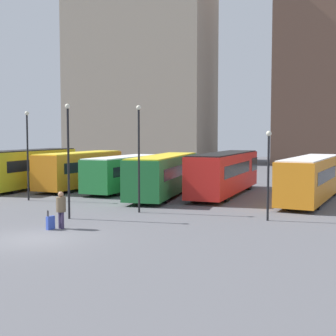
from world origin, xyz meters
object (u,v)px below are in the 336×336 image
lamp_post_0 (68,152)px  lamp_post_2 (28,149)px  bus_0 (30,167)px  traveler (61,207)px  bus_4 (225,172)px  lamp_post_3 (268,167)px  bus_2 (124,172)px  suitcase (50,223)px  bus_1 (81,169)px  bus_5 (312,177)px  lamp_post_1 (139,150)px  bus_3 (165,173)px

lamp_post_0 → lamp_post_2: bearing=138.9°
bus_0 → traveler: size_ratio=5.99×
bus_4 → lamp_post_3: bearing=-153.7°
bus_2 → traveler: 15.30m
traveler → lamp_post_2: lamp_post_2 is taller
bus_4 → suitcase: bus_4 is taller
lamp_post_2 → lamp_post_3: size_ratio=1.29×
lamp_post_3 → bus_1: bearing=147.7°
bus_0 → suitcase: bearing=-140.9°
bus_0 → traveler: 18.40m
bus_0 → bus_5: (22.93, -0.74, -0.13)m
bus_1 → lamp_post_3: (16.65, -10.51, 1.19)m
suitcase → bus_0: bearing=57.6°
lamp_post_1 → lamp_post_3: lamp_post_1 is taller
bus_5 → bus_3: bearing=100.9°
bus_2 → traveler: (3.03, -14.99, -0.45)m
traveler → lamp_post_1: (1.90, 5.59, 2.57)m
bus_5 → bus_2: bearing=94.5°
bus_3 → bus_5: (10.56, 0.23, 0.00)m
bus_2 → lamp_post_3: size_ratio=2.01×
lamp_post_0 → bus_3: bearing=79.9°
bus_0 → lamp_post_1: (13.31, -8.83, 1.87)m
suitcase → lamp_post_1: lamp_post_1 is taller
bus_0 → bus_5: bus_0 is taller
bus_5 → lamp_post_3: size_ratio=2.50×
traveler → bus_3: bearing=16.7°
bus_4 → lamp_post_1: lamp_post_1 is taller
bus_3 → traveler: bearing=172.8°
bus_1 → lamp_post_2: lamp_post_2 is taller
bus_2 → lamp_post_0: bearing=-165.8°
bus_3 → lamp_post_1: (0.94, -7.86, 2.00)m
traveler → suitcase: bearing=151.1°
bus_3 → bus_4: bearing=-69.5°
bus_0 → lamp_post_3: 22.76m
bus_2 → bus_1: bearing=85.2°
bus_2 → lamp_post_0: size_ratio=1.54×
bus_0 → bus_5: bearing=-89.5°
suitcase → lamp_post_3: (9.77, 5.54, 2.53)m
bus_5 → lamp_post_2: bearing=116.4°
bus_1 → bus_4: (12.49, -0.41, 0.08)m
bus_4 → suitcase: (-5.61, -15.64, -1.42)m
lamp_post_1 → bus_3: bearing=96.8°
bus_4 → bus_3: bearing=117.5°
bus_5 → lamp_post_0: lamp_post_0 is taller
traveler → lamp_post_1: size_ratio=0.29×
bus_3 → lamp_post_2: bearing=120.4°
bus_4 → lamp_post_3: 10.98m
bus_4 → traveler: (-5.22, -15.31, -0.67)m
bus_2 → lamp_post_2: size_ratio=1.55×
bus_1 → suitcase: bus_1 is taller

